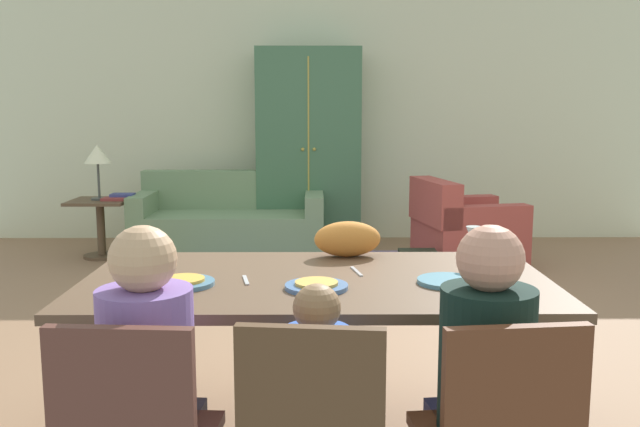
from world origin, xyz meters
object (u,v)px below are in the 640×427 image
Objects in this scene: cat at (347,239)px; table_lamp at (97,156)px; plate_near_man at (183,283)px; book_upper at (123,195)px; side_table at (101,220)px; plate_near_woman at (448,281)px; couch at (231,223)px; armchair at (463,233)px; person_man at (152,406)px; person_woman at (481,405)px; armoire at (309,148)px; dining_table at (316,292)px; wine_glass at (474,238)px; handbag at (417,264)px; book_lower at (114,199)px; plate_near_child at (316,287)px.

cat is 0.59× the size of table_lamp.
cat is (0.68, 0.54, 0.08)m from plate_near_man.
book_upper is at bearing 108.75° from plate_near_man.
book_upper is at bearing 10.86° from side_table.
plate_near_woman is 0.13× the size of couch.
couch is 2.35m from armchair.
person_man reaches higher than cat.
couch is (-1.03, 3.73, -0.54)m from cat.
side_table is at bearing -168.33° from couch.
side_table is 0.33m from book_upper.
person_man is 0.58× the size of couch.
plate_near_woman is 0.23× the size of person_woman.
plate_near_man is 4.10m from armchair.
book_upper is at bearing -160.01° from armoire.
table_lamp is (-2.66, 4.60, 0.50)m from person_woman.
cat reaches higher than dining_table.
armoire is (0.46, 4.72, 0.28)m from plate_near_man.
cat is (-0.38, 0.52, 0.08)m from plate_near_woman.
plate_near_man and plate_near_woman have the same top height.
plate_near_woman is at bearing -59.16° from cat.
armoire reaches higher than person_man.
cat is at bearing 108.65° from person_woman.
person_man is at bearing -114.50° from armchair.
wine_glass is 4.69m from side_table.
plate_near_woman is 4.81m from side_table.
table_lamp is (-0.00, 0.00, 0.63)m from side_table.
person_woman is 5.04× the size of book_upper.
person_woman reaches higher than dining_table.
book_upper is (-1.84, -0.67, -0.43)m from armoire.
person_man is at bearing -70.87° from side_table.
plate_near_woman is at bearing -56.30° from table_lamp.
armchair is 0.48× the size of armoire.
person_woman reaches higher than plate_near_man.
dining_table is 3.17m from handbag.
cat is 0.15× the size of armoire.
armoire is 9.55× the size of book_lower.
plate_near_child is 0.54m from plate_near_woman.
plate_near_woman is 0.78× the size of handbag.
armchair is 1.87× the size of table_lamp.
couch is at bearing 11.84° from book_upper.
book_lower is 0.69× the size of handbag.
book_upper reaches higher than side_table.
cat is at bearing 70.41° from dining_table.
couch is (-1.41, 4.86, -0.21)m from person_woman.
armoire is at bearing 87.49° from cat.
armchair is at bearing -16.55° from couch.
cat is at bearing -56.73° from side_table.
wine_glass is 4.67m from table_lamp.
plate_near_woman reaches higher than side_table.
plate_near_man is at bearing -117.95° from armchair.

